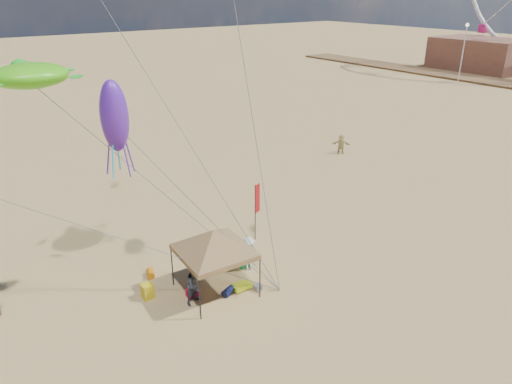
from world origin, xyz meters
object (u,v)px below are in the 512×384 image
Objects in this scene: chair_green at (243,260)px; person_near_c at (249,254)px; canopy_tent at (214,232)px; person_near_a at (226,254)px; lamp_north at (464,43)px; person_near_b at (195,284)px; person_far_c at (341,144)px; feather_flag at (257,202)px; cooler_red at (193,292)px; chair_yellow at (148,291)px; cooler_blue at (226,242)px; beach_cart at (241,286)px.

person_near_c is (0.08, -0.36, 0.54)m from chair_green.
chair_green is (2.22, 0.95, -2.71)m from canopy_tent.
person_near_a is 1.10m from person_near_c.
lamp_north reaches higher than person_near_c.
canopy_tent is 2.43m from person_near_b.
person_near_a reaches higher than person_far_c.
feather_flag is 6.09× the size of cooler_red.
chair_yellow is 0.37× the size of person_near_a.
lamp_north reaches higher than cooler_blue.
canopy_tent is 21.79m from person_far_c.
cooler_red is 0.77× the size of chair_yellow.
cooler_red is 0.29× the size of person_near_b.
person_far_c is at bearing 31.61° from beach_cart.
person_near_a is 0.23× the size of lamp_north.
lamp_north is at bearing 20.34° from cooler_blue.
feather_flag reaches higher than chair_green.
person_near_b is 1.04× the size of person_near_c.
person_near_a is at bearing -151.22° from feather_flag.
chair_yellow is at bearing -159.77° from lamp_north.
lamp_north reaches higher than feather_flag.
chair_green is at bearing 11.05° from cooler_red.
person_near_c is at bearing -99.56° from cooler_blue.
person_near_a is (-1.38, -2.11, 0.75)m from cooler_blue.
person_near_a is at bearing -158.24° from lamp_north.
cooler_blue is 5.81m from chair_yellow.
cooler_red is 2.26m from beach_cart.
cooler_red and cooler_blue have the same top height.
cooler_blue is at bearing 38.11° from cooler_red.
lamp_north reaches higher than person_near_b.
cooler_red is 0.60× the size of beach_cart.
chair_yellow is 0.39× the size of person_near_c.
beach_cart is at bearing -134.87° from feather_flag.
person_near_c is (-0.46, -2.71, 0.70)m from cooler_blue.
lamp_north is at bearing -132.88° from person_near_c.
chair_yellow is 64.77m from lamp_north.
person_near_a reaches higher than chair_green.
chair_green is 1.00× the size of chair_yellow.
person_near_b is 63.82m from lamp_north.
cooler_red is at bearing 155.38° from beach_cart.
feather_flag is (4.54, 2.92, -0.87)m from canopy_tent.
cooler_blue is (2.76, 3.29, -2.87)m from canopy_tent.
person_near_c reaches higher than chair_yellow.
feather_flag is 6.60m from person_near_b.
chair_green is 0.37× the size of person_near_a.
person_near_b is 1.11× the size of person_far_c.
cooler_red is at bearing 66.87° from person_near_b.
cooler_red is 0.07× the size of lamp_north.
feather_flag is 4.70× the size of chair_green.
person_near_c is at bearing -133.82° from feather_flag.
lamp_north reaches higher than cooler_red.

